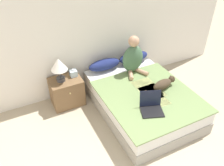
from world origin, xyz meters
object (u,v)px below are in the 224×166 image
Objects in this scene: laptop_open at (151,107)px; pillow_near at (104,65)px; bed at (142,100)px; person_sitting at (133,57)px; pillow_far at (133,57)px; tissue_box at (73,73)px; cat_tabby at (164,84)px; table_lamp at (59,66)px; nightstand at (67,92)px.

pillow_near is at bearing 116.71° from laptop_open.
bed is at bearing 91.52° from laptop_open.
person_sitting is 1.09m from laptop_open.
pillow_near is at bearing 180.00° from pillow_far.
tissue_box is (-0.91, 0.81, 0.33)m from bed.
laptop_open is at bearing -83.65° from pillow_near.
pillow_far is at bearing 82.46° from cat_tabby.
laptop_open is (-0.47, -1.30, -0.05)m from pillow_far.
person_sitting is at bearing -33.05° from pillow_near.
laptop_open reaches higher than pillow_far.
pillow_near and pillow_far have the same top height.
table_lamp is at bearing -177.62° from pillow_far.
laptop_open is at bearing -109.84° from pillow_far.
cat_tabby is 1.73m from table_lamp.
table_lamp reaches higher than bed.
tissue_box is at bearing -178.23° from pillow_near.
nightstand is 1.27× the size of table_lamp.
pillow_near reaches higher than tissue_box.
tissue_box is (-1.22, 0.93, 0.02)m from cat_tabby.
tissue_box reaches higher than bed.
bed is 3.31× the size of cat_tabby.
nightstand is 0.55m from table_lamp.
pillow_near is 0.87m from table_lamp.
bed is 4.77× the size of laptop_open.
person_sitting reaches higher than pillow_near.
person_sitting reaches higher than tissue_box.
table_lamp is (-1.46, 0.89, 0.26)m from cat_tabby.
cat_tabby is 1.44× the size of laptop_open.
pillow_far is 0.38m from person_sitting.
bed is 0.46m from cat_tabby.
laptop_open is 1.61m from table_lamp.
tissue_box is at bearing -179.13° from pillow_far.
bed is at bearing -69.55° from pillow_near.
laptop_open reaches higher than tissue_box.
pillow_far is 1.51× the size of laptop_open.
bed is 13.74× the size of tissue_box.
pillow_far reaches higher than bed.
person_sitting is 1.31m from nightstand.
person_sitting reaches higher than table_lamp.
pillow_near is at bearing 5.34° from nightstand.
bed is at bearing -110.42° from pillow_far.
bed is 3.16× the size of pillow_near.
cat_tabby is (0.32, -0.12, 0.31)m from bed.
table_lamp is 3.04× the size of tissue_box.
pillow_far is 4.35× the size of tissue_box.
table_lamp is (-0.84, -0.06, 0.24)m from pillow_near.
pillow_far is (0.61, 0.00, 0.00)m from pillow_near.
tissue_box is (-0.75, 1.28, 0.05)m from laptop_open.
table_lamp reaches higher than tissue_box.
table_lamp is at bearing 140.69° from cat_tabby.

